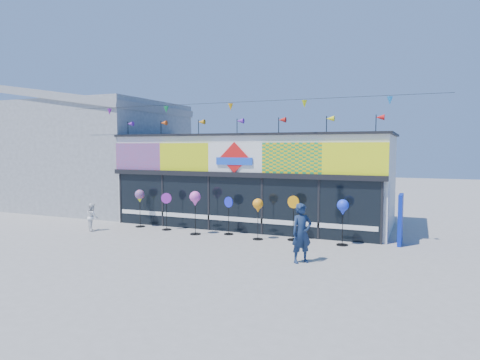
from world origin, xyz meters
The scene contains 13 objects.
ground centered at (0.00, 0.00, 0.00)m, with size 80.00×80.00×0.00m, color gray.
kite_shop centered at (0.00, 5.94, 2.05)m, with size 16.00×5.70×5.31m.
neighbour_building centered at (-10.00, 7.00, 3.20)m, with size 8.18×7.20×6.87m.
blue_sign centered at (6.43, 3.63, 0.92)m, with size 0.17×0.92×1.83m.
spinner_0 centered at (-4.33, 2.85, 1.32)m, with size 0.42×0.42×1.65m.
spinner_1 centered at (-2.87, 2.71, 0.84)m, with size 0.43×0.40×1.58m.
spinner_2 centered at (-1.28, 2.36, 1.41)m, with size 0.44×0.44×1.76m.
spinner_3 centered at (-0.04, 2.87, 0.81)m, with size 0.42×0.39×1.53m.
spinner_4 centered at (1.38, 2.44, 1.26)m, with size 0.40×0.40×1.58m.
spinner_5 centered at (2.66, 2.85, 0.90)m, with size 0.47×0.43×1.70m.
spinner_6 centered at (4.52, 2.70, 1.33)m, with size 0.42×0.42×1.66m.
adult_man centered at (3.76, -0.12, 0.91)m, with size 0.66×0.44×1.82m, color #162645.
child centered at (-5.68, 1.36, 0.58)m, with size 0.57×0.33×1.17m, color white.
Camera 1 is at (7.00, -12.69, 3.52)m, focal length 32.00 mm.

